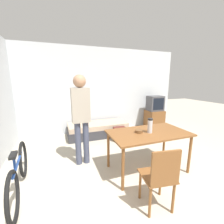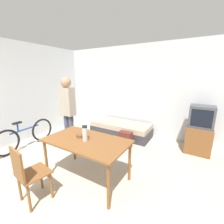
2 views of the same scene
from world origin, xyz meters
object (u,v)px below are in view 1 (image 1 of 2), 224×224
(tv, at_px, (155,114))
(backpack, at_px, (119,134))
(wooden_chair, at_px, (160,176))
(bicycle, at_px, (19,173))
(person_standing, at_px, (81,113))
(daybed, at_px, (98,129))
(thermos_flask, at_px, (150,125))
(dining_table, at_px, (148,136))
(mate_bowl, at_px, (139,131))

(tv, bearing_deg, backpack, -157.89)
(wooden_chair, height_order, bicycle, wooden_chair)
(backpack, bearing_deg, tv, 22.11)
(wooden_chair, distance_m, person_standing, 1.77)
(backpack, bearing_deg, person_standing, -145.13)
(daybed, bearing_deg, bicycle, -131.40)
(tv, relative_size, person_standing, 0.64)
(daybed, height_order, tv, tv)
(tv, relative_size, backpack, 2.83)
(bicycle, bearing_deg, person_standing, 27.02)
(bicycle, bearing_deg, thermos_flask, -4.31)
(daybed, xyz_separation_m, backpack, (0.46, -0.63, 0.00))
(backpack, bearing_deg, dining_table, -91.60)
(thermos_flask, relative_size, backpack, 0.65)
(thermos_flask, xyz_separation_m, backpack, (0.04, 1.49, -0.70))
(wooden_chair, bearing_deg, thermos_flask, 65.39)
(dining_table, height_order, wooden_chair, wooden_chair)
(wooden_chair, bearing_deg, dining_table, 66.26)
(daybed, xyz_separation_m, bicycle, (-1.73, -1.96, 0.13))
(mate_bowl, relative_size, backpack, 0.34)
(tv, relative_size, bicycle, 0.72)
(person_standing, relative_size, thermos_flask, 6.72)
(bicycle, xyz_separation_m, backpack, (2.19, 1.33, -0.13))
(thermos_flask, bearing_deg, dining_table, 93.80)
(thermos_flask, xyz_separation_m, mate_bowl, (-0.18, 0.07, -0.12))
(dining_table, distance_m, person_standing, 1.35)
(daybed, height_order, mate_bowl, mate_bowl)
(wooden_chair, bearing_deg, tv, 55.59)
(thermos_flask, distance_m, backpack, 1.65)
(wooden_chair, relative_size, backpack, 2.20)
(daybed, xyz_separation_m, wooden_chair, (0.05, -2.94, 0.31))
(mate_bowl, distance_m, backpack, 1.55)
(daybed, xyz_separation_m, thermos_flask, (0.42, -2.12, 0.71))
(daybed, distance_m, thermos_flask, 2.27)
(dining_table, xyz_separation_m, thermos_flask, (0.00, -0.03, 0.23))
(daybed, bearing_deg, thermos_flask, -78.75)
(tv, relative_size, wooden_chair, 1.28)
(backpack, bearing_deg, mate_bowl, -98.82)
(daybed, height_order, wooden_chair, wooden_chair)
(thermos_flask, bearing_deg, wooden_chair, -114.61)
(wooden_chair, distance_m, backpack, 2.37)
(dining_table, xyz_separation_m, bicycle, (-2.15, 0.13, -0.35))
(bicycle, height_order, mate_bowl, mate_bowl)
(wooden_chair, xyz_separation_m, mate_bowl, (0.19, 0.89, 0.28))
(mate_bowl, bearing_deg, person_standing, 146.80)
(dining_table, bearing_deg, thermos_flask, -86.20)
(daybed, height_order, person_standing, person_standing)
(tv, height_order, backpack, tv)
(bicycle, xyz_separation_m, mate_bowl, (1.97, -0.09, 0.46))
(thermos_flask, bearing_deg, daybed, 101.25)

